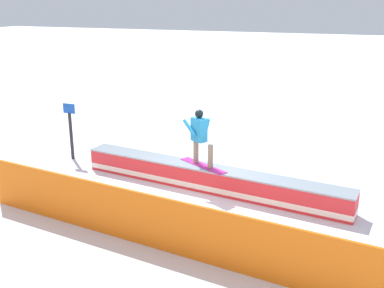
% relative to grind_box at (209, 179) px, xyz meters
% --- Properties ---
extents(ground_plane, '(120.00, 120.00, 0.00)m').
position_rel_grind_box_xyz_m(ground_plane, '(0.00, 0.00, -0.29)').
color(ground_plane, white).
extents(grind_box, '(7.43, 1.53, 0.63)m').
position_rel_grind_box_xyz_m(grind_box, '(0.00, 0.00, 0.00)').
color(grind_box, red).
rests_on(grind_box, ground_plane).
extents(snowboarder, '(1.50, 0.98, 1.48)m').
position_rel_grind_box_xyz_m(snowboarder, '(0.29, -0.08, 1.14)').
color(snowboarder, '#C0258C').
rests_on(snowboarder, grind_box).
extents(safety_fence, '(9.01, 1.14, 1.15)m').
position_rel_grind_box_xyz_m(safety_fence, '(0.00, 3.19, 0.29)').
color(safety_fence, orange).
rests_on(safety_fence, ground_plane).
extents(trail_marker, '(0.40, 0.10, 1.77)m').
position_rel_grind_box_xyz_m(trail_marker, '(4.80, -0.74, 0.67)').
color(trail_marker, '#262628').
rests_on(trail_marker, ground_plane).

